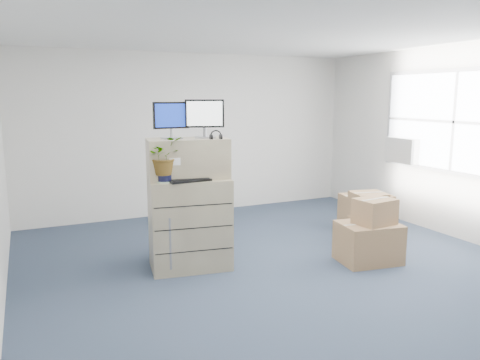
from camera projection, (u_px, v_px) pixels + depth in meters
name	position (u px, v px, depth m)	size (l,w,h in m)	color
ground	(295.00, 279.00, 5.36)	(7.00, 7.00, 0.00)	#243040
wall_back	(192.00, 134.00, 8.25)	(6.00, 0.02, 2.80)	silver
window	(456.00, 122.00, 6.72)	(0.07, 2.72, 1.52)	gray
ac_unit	(403.00, 150.00, 7.58)	(0.24, 0.60, 0.40)	beige
filing_cabinet_lower	(190.00, 224.00, 5.64)	(0.94, 0.58, 1.10)	gray
filing_cabinet_upper	(188.00, 158.00, 5.55)	(0.94, 0.47, 0.47)	gray
monitor_left	(171.00, 118.00, 5.44)	(0.43, 0.18, 0.43)	#99999E
monitor_right	(205.00, 117.00, 5.52)	(0.45, 0.24, 0.45)	#99999E
headphones	(216.00, 136.00, 5.42)	(0.14, 0.14, 0.02)	black
keyboard	(189.00, 180.00, 5.37)	(0.49, 0.20, 0.03)	black
mouse	(216.00, 177.00, 5.56)	(0.09, 0.06, 0.03)	silver
water_bottle	(196.00, 168.00, 5.56)	(0.07, 0.07, 0.25)	#919599
phone_dock	(183.00, 175.00, 5.53)	(0.07, 0.06, 0.13)	silver
external_drive	(215.00, 173.00, 5.75)	(0.22, 0.17, 0.07)	black
tissue_box	(215.00, 166.00, 5.74)	(0.27, 0.13, 0.10)	#3A89C5
potted_plant	(164.00, 161.00, 5.28)	(0.51, 0.54, 0.42)	#A6C69F
office_chair	(192.00, 231.00, 5.83)	(0.79, 0.74, 0.82)	#5C5C61
cardboard_boxes	(368.00, 222.00, 6.57)	(1.80, 1.88, 0.82)	olive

